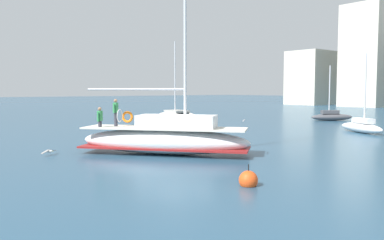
% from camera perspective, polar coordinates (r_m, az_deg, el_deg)
% --- Properties ---
extents(ground_plane, '(400.00, 400.00, 0.00)m').
position_cam_1_polar(ground_plane, '(23.26, -2.27, -4.48)').
color(ground_plane, '#284C66').
extents(main_sailboat, '(9.03, 7.81, 12.16)m').
position_cam_1_polar(main_sailboat, '(22.20, -3.81, -2.56)').
color(main_sailboat, silver).
rests_on(main_sailboat, ground).
extents(moored_sloop_far, '(5.11, 3.30, 6.57)m').
position_cam_1_polar(moored_sloop_far, '(36.11, 23.11, -0.84)').
color(moored_sloop_far, white).
rests_on(moored_sloop_far, ground).
extents(moored_cutter_left, '(3.70, 4.81, 6.41)m').
position_cam_1_polar(moored_cutter_left, '(49.19, 19.39, 0.53)').
color(moored_cutter_left, '#4C4C51').
rests_on(moored_cutter_left, ground).
extents(moored_cutter_right, '(5.56, 3.06, 9.52)m').
position_cam_1_polar(moored_cutter_right, '(49.22, -2.21, 0.92)').
color(moored_cutter_right, '#B7B2A8').
rests_on(moored_cutter_right, ground).
extents(seagull, '(0.76, 1.06, 0.17)m').
position_cam_1_polar(seagull, '(23.08, -19.83, -4.23)').
color(seagull, silver).
rests_on(seagull, ground).
extents(mooring_buoy, '(0.72, 0.72, 0.96)m').
position_cam_1_polar(mooring_buoy, '(15.06, 8.08, -8.54)').
color(mooring_buoy, '#EA4C19').
rests_on(mooring_buoy, ground).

